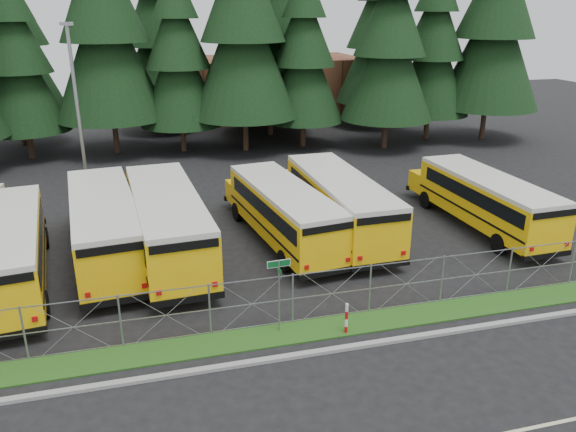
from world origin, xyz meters
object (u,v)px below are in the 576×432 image
object	(u,v)px
bus_1	(10,252)
bus_5	(282,213)
street_sign	(279,281)
striped_bollard	(346,319)
light_standard	(78,109)
bus_3	(167,224)
bus_6	(337,204)
bus_2	(105,227)
bus_east	(482,202)

from	to	relation	value
bus_1	bus_5	distance (m)	12.03
bus_5	street_sign	size ratio (longest dim) A/B	3.94
striped_bollard	light_standard	size ratio (longest dim) A/B	0.12
bus_3	bus_6	size ratio (longest dim) A/B	1.04
bus_2	street_sign	xyz separation A→B (m)	(6.12, -8.04, 0.49)
bus_1	bus_east	bearing A→B (deg)	-5.17
bus_6	bus_1	bearing A→B (deg)	-173.35
street_sign	striped_bollard	size ratio (longest dim) A/B	2.34
bus_2	bus_6	bearing A→B (deg)	-4.42
bus_5	striped_bollard	world-z (taller)	bus_5
street_sign	striped_bollard	distance (m)	2.77
bus_2	bus_6	xyz separation A→B (m)	(11.26, 0.32, -0.02)
light_standard	street_sign	bearing A→B (deg)	-66.04
bus_1	striped_bollard	distance (m)	14.01
bus_2	striped_bollard	world-z (taller)	bus_2
bus_5	bus_6	bearing A→B (deg)	-0.72
bus_1	bus_5	world-z (taller)	bus_1
bus_1	bus_5	bearing A→B (deg)	0.76
bus_6	bus_east	world-z (taller)	bus_6
bus_6	light_standard	distance (m)	15.68
bus_2	bus_5	world-z (taller)	bus_2
bus_3	light_standard	xyz separation A→B (m)	(-4.09, 9.17, 3.91)
light_standard	striped_bollard	bearing A→B (deg)	-61.01
street_sign	bus_2	bearing A→B (deg)	127.29
bus_1	light_standard	xyz separation A→B (m)	(2.32, 10.45, 4.02)
bus_3	light_standard	bearing A→B (deg)	110.18
bus_1	light_standard	world-z (taller)	light_standard
bus_3	bus_east	size ratio (longest dim) A/B	1.11
bus_5	bus_3	bearing A→B (deg)	176.26
bus_6	bus_2	bearing A→B (deg)	-179.36
bus_3	bus_5	xyz separation A→B (m)	(5.51, 0.36, -0.14)
bus_1	bus_east	distance (m)	22.45
bus_6	street_sign	size ratio (longest dim) A/B	4.15
light_standard	bus_5	bearing A→B (deg)	-42.53
bus_1	bus_5	xyz separation A→B (m)	(11.92, 1.65, -0.03)
bus_1	bus_3	size ratio (longest dim) A/B	0.93
light_standard	bus_1	bearing A→B (deg)	-102.53
bus_5	striped_bollard	bearing A→B (deg)	-96.71
bus_2	bus_5	bearing A→B (deg)	-6.32
street_sign	bus_6	bearing A→B (deg)	58.45
street_sign	light_standard	xyz separation A→B (m)	(-7.47, 16.81, 3.47)
bus_2	street_sign	world-z (taller)	bus_2
bus_6	light_standard	world-z (taller)	light_standard
street_sign	bus_1	bearing A→B (deg)	146.99
bus_3	street_sign	size ratio (longest dim) A/B	4.32
bus_2	bus_east	xyz separation A→B (m)	(18.77, -0.92, -0.12)
bus_3	street_sign	distance (m)	8.37
bus_5	street_sign	bearing A→B (deg)	-112.42
bus_1	bus_2	world-z (taller)	bus_2
bus_6	street_sign	xyz separation A→B (m)	(-5.14, -8.37, 0.51)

